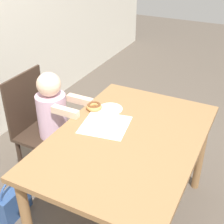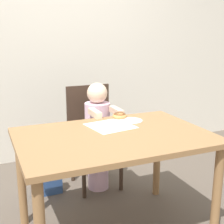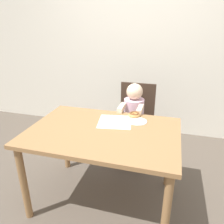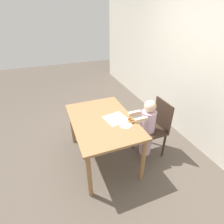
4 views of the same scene
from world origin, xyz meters
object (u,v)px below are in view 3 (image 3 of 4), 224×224
chair (135,121)px  child_figure (133,124)px  donut (134,115)px  handbag (98,144)px

chair → child_figure: size_ratio=0.94×
chair → donut: size_ratio=8.26×
child_figure → handbag: bearing=170.7°
child_figure → donut: size_ratio=8.78×
chair → donut: bearing=-82.2°
handbag → child_figure: bearing=-9.3°
child_figure → donut: 0.43m
donut → child_figure: bearing=100.8°
chair → donut: (0.06, -0.46, 0.29)m
donut → handbag: bearing=142.5°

